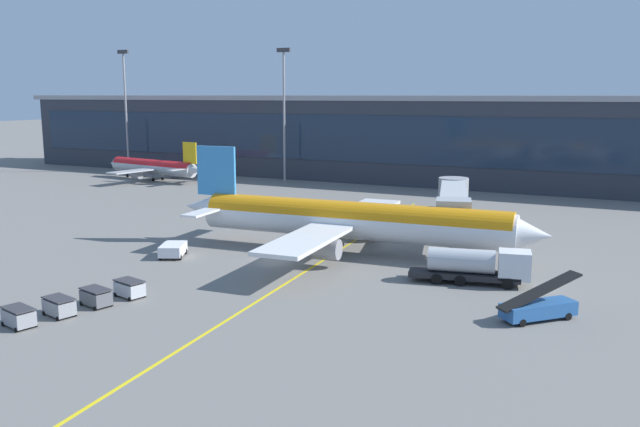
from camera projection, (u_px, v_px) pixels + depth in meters
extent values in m
plane|color=slate|center=(275.00, 261.00, 68.65)|extent=(700.00, 700.00, 0.00)
cube|color=yellow|center=(321.00, 261.00, 68.50)|extent=(6.33, 79.79, 0.01)
cube|color=#2D333D|center=(449.00, 143.00, 127.55)|extent=(201.24, 17.04, 15.95)
cube|color=#1E2D42|center=(437.00, 141.00, 119.83)|extent=(195.20, 0.16, 8.93)
cube|color=#99999E|center=(451.00, 98.00, 126.05)|extent=(205.26, 17.38, 1.00)
cylinder|color=white|center=(352.00, 221.00, 71.51)|extent=(34.88, 6.26, 3.83)
cylinder|color=orange|center=(352.00, 218.00, 71.45)|extent=(34.18, 6.06, 3.68)
cone|color=white|center=(532.00, 235.00, 64.57)|extent=(4.08, 3.90, 3.64)
cone|color=white|center=(202.00, 207.00, 78.46)|extent=(4.82, 3.57, 3.26)
cube|color=#388CD1|center=(216.00, 171.00, 76.92)|extent=(5.00, 0.71, 5.75)
cube|color=white|center=(237.00, 202.00, 80.98)|extent=(2.43, 6.26, 0.24)
cube|color=white|center=(203.00, 212.00, 73.99)|extent=(2.43, 6.26, 0.24)
cube|color=white|center=(366.00, 210.00, 80.51)|extent=(5.81, 14.87, 0.40)
cube|color=white|center=(306.00, 240.00, 63.73)|extent=(5.81, 14.87, 0.40)
cylinder|color=#939399|center=(366.00, 225.00, 77.98)|extent=(3.09, 2.31, 2.11)
cylinder|color=#939399|center=(325.00, 249.00, 65.99)|extent=(3.09, 2.31, 2.11)
cylinder|color=black|center=(467.00, 259.00, 67.41)|extent=(1.03, 0.47, 1.00)
cylinder|color=slate|center=(467.00, 252.00, 67.26)|extent=(0.20, 0.20, 1.62)
cylinder|color=black|center=(340.00, 244.00, 74.39)|extent=(1.03, 0.47, 1.00)
cylinder|color=slate|center=(340.00, 237.00, 74.25)|extent=(0.20, 0.20, 1.62)
cylinder|color=black|center=(328.00, 250.00, 71.25)|extent=(1.03, 0.47, 1.00)
cylinder|color=slate|center=(328.00, 243.00, 71.11)|extent=(0.20, 0.20, 1.62)
cube|color=#B2B7BC|center=(453.00, 200.00, 77.83)|extent=(7.51, 18.06, 2.80)
cube|color=#232328|center=(454.00, 200.00, 77.82)|extent=(6.89, 15.33, 1.54)
cube|color=#9EA3A8|center=(453.00, 213.00, 69.19)|extent=(4.30, 4.02, 2.94)
cylinder|color=#4C4C51|center=(452.00, 242.00, 69.74)|extent=(0.70, 0.70, 3.44)
cube|color=#262628|center=(452.00, 256.00, 70.02)|extent=(2.20, 2.20, 0.30)
cylinder|color=gray|center=(453.00, 189.00, 86.46)|extent=(3.90, 3.90, 3.08)
cylinder|color=gray|center=(452.00, 213.00, 87.02)|extent=(1.80, 1.80, 3.44)
cube|color=#232326|center=(464.00, 275.00, 60.62)|extent=(10.30, 4.47, 0.50)
cube|color=silver|center=(514.00, 265.00, 59.32)|extent=(3.25, 3.02, 2.50)
cube|color=black|center=(529.00, 260.00, 58.92)|extent=(0.62, 2.28, 1.12)
cylinder|color=#B7BABF|center=(461.00, 260.00, 60.45)|extent=(6.32, 3.37, 2.20)
cylinder|color=black|center=(507.00, 277.00, 60.85)|extent=(1.05, 0.55, 1.00)
cylinder|color=black|center=(507.00, 284.00, 58.59)|extent=(1.05, 0.55, 1.00)
cylinder|color=black|center=(461.00, 274.00, 61.87)|extent=(1.05, 0.55, 1.00)
cylinder|color=black|center=(460.00, 281.00, 59.61)|extent=(1.05, 0.55, 1.00)
cylinder|color=black|center=(439.00, 272.00, 62.39)|extent=(1.05, 0.55, 1.00)
cylinder|color=black|center=(436.00, 279.00, 60.13)|extent=(1.05, 0.55, 1.00)
cube|color=white|center=(173.00, 249.00, 70.30)|extent=(3.70, 4.42, 1.10)
cube|color=black|center=(171.00, 249.00, 69.33)|extent=(2.44, 2.08, 0.33)
cylinder|color=black|center=(180.00, 257.00, 69.07)|extent=(0.48, 0.65, 0.60)
cylinder|color=black|center=(160.00, 257.00, 69.11)|extent=(0.48, 0.65, 0.60)
cylinder|color=black|center=(185.00, 251.00, 71.69)|extent=(0.48, 0.65, 0.60)
cylinder|color=black|center=(167.00, 251.00, 71.72)|extent=(0.48, 0.65, 0.60)
cube|color=#285B9E|center=(538.00, 309.00, 50.59)|extent=(5.51, 5.66, 1.10)
cube|color=black|center=(539.00, 291.00, 50.33)|extent=(5.71, 5.92, 2.38)
cylinder|color=black|center=(522.00, 323.00, 49.18)|extent=(0.59, 0.61, 0.60)
cylinder|color=black|center=(508.00, 316.00, 50.76)|extent=(0.59, 0.61, 0.60)
cylinder|color=black|center=(568.00, 316.00, 50.61)|extent=(0.59, 0.61, 0.60)
cylinder|color=black|center=(553.00, 310.00, 52.19)|extent=(0.59, 0.61, 0.60)
cube|color=gray|center=(19.00, 317.00, 49.13)|extent=(2.88, 2.08, 1.10)
cube|color=#333338|center=(18.00, 308.00, 49.00)|extent=(2.94, 2.12, 0.10)
cylinder|color=black|center=(3.00, 324.00, 49.32)|extent=(0.38, 0.20, 0.36)
cylinder|color=black|center=(23.00, 319.00, 50.45)|extent=(0.38, 0.20, 0.36)
cylinder|color=black|center=(16.00, 330.00, 48.00)|extent=(0.38, 0.20, 0.36)
cylinder|color=black|center=(36.00, 325.00, 49.13)|extent=(0.38, 0.20, 0.36)
cube|color=gray|center=(59.00, 307.00, 51.54)|extent=(2.88, 2.08, 1.10)
cube|color=#333338|center=(59.00, 298.00, 51.41)|extent=(2.94, 2.12, 0.10)
cylinder|color=black|center=(44.00, 313.00, 51.73)|extent=(0.38, 0.20, 0.36)
cylinder|color=black|center=(62.00, 309.00, 52.86)|extent=(0.38, 0.20, 0.36)
cylinder|color=black|center=(57.00, 319.00, 50.41)|extent=(0.38, 0.20, 0.36)
cylinder|color=black|center=(76.00, 314.00, 51.54)|extent=(0.38, 0.20, 0.36)
cube|color=#595B60|center=(96.00, 297.00, 53.95)|extent=(2.88, 2.08, 1.10)
cube|color=#333338|center=(95.00, 289.00, 53.83)|extent=(2.94, 2.12, 0.10)
cylinder|color=black|center=(81.00, 303.00, 54.14)|extent=(0.38, 0.20, 0.36)
cylinder|color=black|center=(98.00, 299.00, 55.27)|extent=(0.38, 0.20, 0.36)
cylinder|color=black|center=(95.00, 309.00, 52.82)|extent=(0.38, 0.20, 0.36)
cylinder|color=black|center=(112.00, 304.00, 53.95)|extent=(0.38, 0.20, 0.36)
cube|color=#B2B7BC|center=(130.00, 289.00, 56.36)|extent=(2.88, 2.08, 1.10)
cube|color=#333338|center=(129.00, 281.00, 56.24)|extent=(2.94, 2.12, 0.10)
cylinder|color=black|center=(115.00, 295.00, 56.55)|extent=(0.38, 0.20, 0.36)
cylinder|color=black|center=(130.00, 291.00, 57.68)|extent=(0.38, 0.20, 0.36)
cylinder|color=black|center=(129.00, 299.00, 55.23)|extent=(0.38, 0.20, 0.36)
cylinder|color=black|center=(145.00, 295.00, 56.36)|extent=(0.38, 0.20, 0.36)
cylinder|color=#B2B7BC|center=(153.00, 167.00, 133.25)|extent=(22.76, 6.38, 2.72)
cylinder|color=red|center=(153.00, 166.00, 133.21)|extent=(22.30, 6.20, 2.61)
cone|color=#B2B7BC|center=(115.00, 163.00, 140.28)|extent=(3.11, 3.00, 2.59)
cone|color=#B2B7BC|center=(196.00, 170.00, 126.10)|extent=(3.60, 2.82, 2.31)
cube|color=gold|center=(190.00, 153.00, 126.45)|extent=(3.53, 0.81, 4.08)
cube|color=#B2B7BC|center=(178.00, 170.00, 125.09)|extent=(2.01, 4.51, 0.16)
cube|color=#B2B7BC|center=(199.00, 167.00, 129.45)|extent=(2.01, 4.51, 0.16)
cube|color=#B2B7BC|center=(132.00, 171.00, 127.83)|extent=(4.67, 9.89, 0.26)
cube|color=#B2B7BC|center=(179.00, 166.00, 137.61)|extent=(4.67, 9.89, 0.26)
cylinder|color=#939399|center=(137.00, 175.00, 129.75)|extent=(2.31, 1.82, 1.50)
cylinder|color=#939399|center=(171.00, 171.00, 136.79)|extent=(2.31, 1.82, 1.50)
cylinder|color=black|center=(128.00, 176.00, 138.34)|extent=(0.69, 0.37, 0.66)
cylinder|color=slate|center=(127.00, 173.00, 138.22)|extent=(0.13, 0.13, 1.32)
cylinder|color=black|center=(153.00, 180.00, 131.91)|extent=(0.69, 0.37, 0.66)
cylinder|color=slate|center=(153.00, 176.00, 131.79)|extent=(0.13, 0.13, 1.32)
cylinder|color=black|center=(163.00, 179.00, 133.87)|extent=(0.69, 0.37, 0.66)
cylinder|color=slate|center=(163.00, 175.00, 133.75)|extent=(0.13, 0.13, 1.32)
cylinder|color=gray|center=(284.00, 118.00, 129.08)|extent=(0.44, 0.44, 25.16)
cube|color=#333338|center=(284.00, 50.00, 126.78)|extent=(2.80, 0.50, 0.80)
cylinder|color=gray|center=(126.00, 114.00, 146.50)|extent=(0.44, 0.44, 25.95)
cube|color=#333338|center=(123.00, 52.00, 144.13)|extent=(2.80, 0.50, 0.80)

